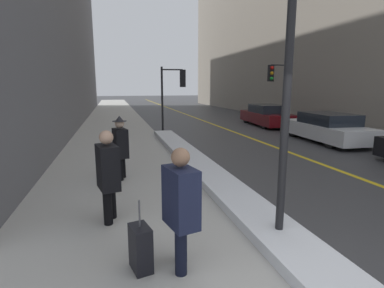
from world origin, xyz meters
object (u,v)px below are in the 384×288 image
at_px(pedestrian_trailing, 120,145).
at_px(parked_car_white, 326,128).
at_px(traffic_light_far, 277,81).
at_px(pedestrian_with_shoulder_bag, 108,172).
at_px(pedestrian_in_glasses, 181,204).
at_px(parked_car_maroon, 267,115).
at_px(rolling_suitcase, 141,248).
at_px(traffic_light_near, 175,85).
at_px(lamp_post, 289,50).

bearing_deg(pedestrian_trailing, parked_car_white, 97.66).
bearing_deg(traffic_light_far, pedestrian_with_shoulder_bag, 48.76).
bearing_deg(parked_car_white, pedestrian_in_glasses, 136.45).
relative_size(traffic_light_far, pedestrian_with_shoulder_bag, 2.28).
relative_size(parked_car_maroon, rolling_suitcase, 5.07).
bearing_deg(pedestrian_in_glasses, parked_car_white, 119.57).
relative_size(traffic_light_near, pedestrian_with_shoulder_bag, 2.09).
distance_m(pedestrian_with_shoulder_bag, pedestrian_trailing, 2.47).
bearing_deg(rolling_suitcase, parked_car_maroon, 132.80).
relative_size(pedestrian_in_glasses, pedestrian_trailing, 0.98).
xyz_separation_m(pedestrian_with_shoulder_bag, pedestrian_trailing, (0.27, 2.46, -0.01)).
bearing_deg(pedestrian_in_glasses, traffic_light_near, 155.63).
xyz_separation_m(traffic_light_far, parked_car_maroon, (0.06, 1.11, -2.05)).
bearing_deg(lamp_post, rolling_suitcase, -173.27).
height_order(traffic_light_near, traffic_light_far, traffic_light_far).
xyz_separation_m(parked_car_white, parked_car_maroon, (0.24, 5.66, 0.02)).
relative_size(traffic_light_far, parked_car_white, 0.80).
bearing_deg(traffic_light_near, traffic_light_far, 3.33).
height_order(pedestrian_in_glasses, pedestrian_trailing, pedestrian_trailing).
distance_m(lamp_post, pedestrian_in_glasses, 2.54).
bearing_deg(parked_car_white, traffic_light_near, 52.04).
bearing_deg(lamp_post, pedestrian_with_shoulder_bag, 152.07).
xyz_separation_m(traffic_light_far, pedestrian_trailing, (-8.89, -7.82, -1.77)).
distance_m(parked_car_white, parked_car_maroon, 5.66).
height_order(pedestrian_with_shoulder_bag, parked_car_maroon, pedestrian_with_shoulder_bag).
height_order(lamp_post, pedestrian_in_glasses, lamp_post).
height_order(traffic_light_far, pedestrian_trailing, traffic_light_far).
relative_size(traffic_light_near, pedestrian_in_glasses, 2.10).
bearing_deg(pedestrian_trailing, traffic_light_near, 146.34).
height_order(pedestrian_trailing, rolling_suitcase, pedestrian_trailing).
xyz_separation_m(lamp_post, pedestrian_in_glasses, (-1.62, -0.35, -1.92)).
height_order(lamp_post, pedestrian_with_shoulder_bag, lamp_post).
bearing_deg(parked_car_white, traffic_light_far, 1.58).
distance_m(traffic_light_near, pedestrian_with_shoulder_bag, 11.36).
bearing_deg(parked_car_maroon, lamp_post, 156.85).
height_order(traffic_light_far, pedestrian_in_glasses, traffic_light_far).
distance_m(parked_car_white, rolling_suitcase, 11.29).
relative_size(lamp_post, pedestrian_trailing, 2.87).
bearing_deg(traffic_light_near, pedestrian_in_glasses, -93.59).
distance_m(pedestrian_with_shoulder_bag, rolling_suitcase, 1.74).
bearing_deg(rolling_suitcase, pedestrian_in_glasses, 66.14).
height_order(pedestrian_with_shoulder_bag, parked_car_white, pedestrian_with_shoulder_bag).
bearing_deg(parked_car_maroon, parked_car_white, -177.80).
distance_m(pedestrian_with_shoulder_bag, parked_car_white, 10.66).
distance_m(lamp_post, traffic_light_far, 13.39).
bearing_deg(pedestrian_with_shoulder_bag, traffic_light_near, 149.46).
bearing_deg(lamp_post, traffic_light_far, 60.21).
height_order(lamp_post, pedestrian_trailing, lamp_post).
bearing_deg(pedestrian_trailing, lamp_post, 17.65).
xyz_separation_m(pedestrian_with_shoulder_bag, parked_car_maroon, (9.22, 11.39, -0.28)).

